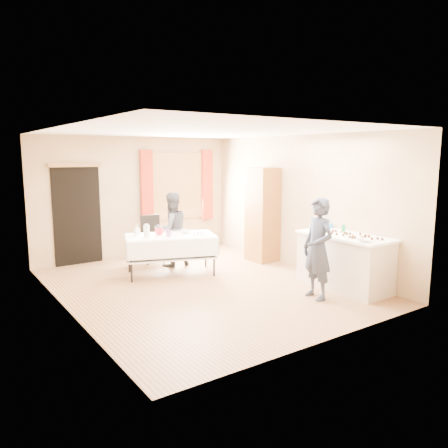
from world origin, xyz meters
TOP-DOWN VIEW (x-y plane):
  - floor at (0.00, 0.00)m, footprint 4.50×5.50m
  - ceiling at (0.00, 0.00)m, footprint 4.50×5.50m
  - wall_back at (0.00, 2.76)m, footprint 4.50×0.02m
  - wall_front at (0.00, -2.76)m, footprint 4.50×0.02m
  - wall_left at (-2.26, 0.00)m, footprint 0.02×5.50m
  - wall_right at (2.26, 0.00)m, footprint 0.02×5.50m
  - window_frame at (1.00, 2.72)m, footprint 1.32×0.06m
  - window_pane at (1.00, 2.71)m, footprint 1.20×0.02m
  - curtain_left at (0.22, 2.67)m, footprint 0.28×0.06m
  - curtain_right at (1.78, 2.67)m, footprint 0.28×0.06m
  - doorway at (-1.30, 2.73)m, footprint 0.95×0.04m
  - door_lintel at (-1.30, 2.70)m, footprint 1.05×0.06m
  - cabinet at (1.99, 0.84)m, footprint 0.50×0.60m
  - counter at (1.89, -1.44)m, footprint 0.76×1.60m
  - party_table at (-0.12, 0.95)m, footprint 1.84×1.34m
  - chair at (0.01, 1.99)m, footprint 0.46×0.46m
  - girl at (1.13, -1.56)m, footprint 0.64×0.48m
  - woman at (0.20, 1.51)m, footprint 0.74×0.58m
  - soda_can at (2.06, -1.25)m, footprint 0.09×0.09m
  - mixing_bowl at (1.66, -1.99)m, footprint 0.32×0.32m
  - foam_block at (1.84, -0.80)m, footprint 0.18×0.15m
  - blue_basket at (2.08, -0.75)m, footprint 0.34×0.27m
  - pitcher at (-0.58, 0.98)m, footprint 0.12×0.12m
  - cup_red at (-0.28, 1.09)m, footprint 0.18×0.18m
  - cup_rainbow at (-0.21, 0.85)m, footprint 0.14×0.14m
  - small_bowl at (0.23, 0.97)m, footprint 0.36×0.36m
  - pastry_tray at (0.34, 0.66)m, footprint 0.34×0.31m
  - bottle at (-0.61, 1.34)m, footprint 0.09×0.09m
  - cake_balls at (1.85, -1.60)m, footprint 0.48×1.05m

SIDE VIEW (x-z plane):
  - floor at x=0.00m, z-range -0.02..0.00m
  - chair at x=0.01m, z-range -0.20..0.78m
  - party_table at x=-0.12m, z-range 0.07..0.82m
  - counter at x=1.89m, z-range 0.00..0.91m
  - woman at x=0.20m, z-range 0.00..1.49m
  - pastry_tray at x=0.34m, z-range 0.75..0.77m
  - small_bowl at x=0.23m, z-range 0.75..0.81m
  - girl at x=1.13m, z-range 0.00..1.58m
  - cup_rainbow at x=-0.21m, z-range 0.75..0.87m
  - cup_red at x=-0.28m, z-range 0.75..0.87m
  - bottle at x=-0.61m, z-range 0.75..0.94m
  - pitcher at x=-0.58m, z-range 0.75..0.97m
  - cake_balls at x=1.85m, z-range 0.91..0.95m
  - mixing_bowl at x=1.66m, z-range 0.91..0.96m
  - foam_block at x=1.84m, z-range 0.91..0.99m
  - blue_basket at x=2.08m, z-range 0.91..0.99m
  - soda_can at x=2.06m, z-range 0.91..1.03m
  - cabinet at x=1.99m, z-range 0.00..1.96m
  - doorway at x=-1.30m, z-range 0.00..2.00m
  - wall_back at x=0.00m, z-range 0.00..2.60m
  - wall_front at x=0.00m, z-range 0.00..2.60m
  - wall_left at x=-2.26m, z-range 0.00..2.60m
  - wall_right at x=2.26m, z-range 0.00..2.60m
  - window_frame at x=1.00m, z-range 0.74..2.26m
  - window_pane at x=1.00m, z-range 0.80..2.20m
  - curtain_left at x=0.22m, z-range 0.67..2.33m
  - curtain_right at x=1.78m, z-range 0.67..2.33m
  - door_lintel at x=-1.30m, z-range 1.98..2.06m
  - ceiling at x=0.00m, z-range 2.60..2.62m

